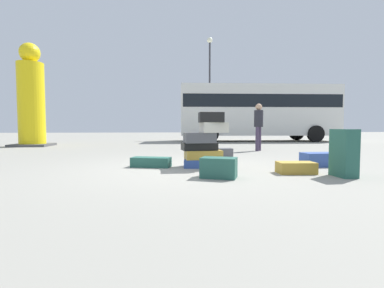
{
  "coord_description": "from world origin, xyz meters",
  "views": [
    {
      "loc": [
        -0.55,
        -5.43,
        0.79
      ],
      "look_at": [
        0.34,
        2.06,
        0.35
      ],
      "focal_mm": 26.54,
      "sensor_mm": 36.0,
      "label": 1
    }
  ],
  "objects_px": {
    "suitcase_tower": "(204,145)",
    "person_bearded_onlooker": "(259,123)",
    "suitcase_charcoal_left_side": "(219,153)",
    "suitcase_tan_upright_blue": "(296,168)",
    "parked_bus": "(257,110)",
    "lamp_post": "(210,74)",
    "suitcase_teal_foreground_near": "(344,153)",
    "suitcase_teal_foreground_far": "(151,162)",
    "yellow_dummy_statue": "(31,101)",
    "suitcase_teal_right_side": "(219,168)",
    "suitcase_navy_white_trunk": "(319,160)"
  },
  "relations": [
    {
      "from": "suitcase_teal_right_side",
      "to": "suitcase_teal_foreground_far",
      "type": "xyz_separation_m",
      "value": [
        -1.09,
        1.35,
        -0.06
      ]
    },
    {
      "from": "suitcase_teal_right_side",
      "to": "person_bearded_onlooker",
      "type": "distance_m",
      "value": 5.51
    },
    {
      "from": "person_bearded_onlooker",
      "to": "lamp_post",
      "type": "distance_m",
      "value": 10.4
    },
    {
      "from": "suitcase_teal_right_side",
      "to": "parked_bus",
      "type": "height_order",
      "value": "parked_bus"
    },
    {
      "from": "person_bearded_onlooker",
      "to": "yellow_dummy_statue",
      "type": "relative_size",
      "value": 0.37
    },
    {
      "from": "person_bearded_onlooker",
      "to": "lamp_post",
      "type": "xyz_separation_m",
      "value": [
        0.11,
        9.82,
        3.43
      ]
    },
    {
      "from": "suitcase_charcoal_left_side",
      "to": "suitcase_tan_upright_blue",
      "type": "relative_size",
      "value": 1.11
    },
    {
      "from": "yellow_dummy_statue",
      "to": "suitcase_charcoal_left_side",
      "type": "bearing_deg",
      "value": -39.64
    },
    {
      "from": "yellow_dummy_statue",
      "to": "lamp_post",
      "type": "xyz_separation_m",
      "value": [
        8.79,
        6.31,
        2.45
      ]
    },
    {
      "from": "suitcase_tower",
      "to": "suitcase_teal_foreground_near",
      "type": "height_order",
      "value": "suitcase_tower"
    },
    {
      "from": "suitcase_teal_foreground_far",
      "to": "suitcase_tan_upright_blue",
      "type": "distance_m",
      "value": 2.73
    },
    {
      "from": "suitcase_navy_white_trunk",
      "to": "lamp_post",
      "type": "distance_m",
      "value": 14.32
    },
    {
      "from": "suitcase_navy_white_trunk",
      "to": "yellow_dummy_statue",
      "type": "distance_m",
      "value": 11.43
    },
    {
      "from": "yellow_dummy_statue",
      "to": "parked_bus",
      "type": "bearing_deg",
      "value": 16.24
    },
    {
      "from": "person_bearded_onlooker",
      "to": "suitcase_teal_foreground_far",
      "type": "bearing_deg",
      "value": -6.34
    },
    {
      "from": "parked_bus",
      "to": "lamp_post",
      "type": "bearing_deg",
      "value": 130.26
    },
    {
      "from": "suitcase_charcoal_left_side",
      "to": "suitcase_teal_foreground_near",
      "type": "bearing_deg",
      "value": -63.69
    },
    {
      "from": "suitcase_teal_foreground_far",
      "to": "suitcase_navy_white_trunk",
      "type": "distance_m",
      "value": 3.41
    },
    {
      "from": "suitcase_tower",
      "to": "parked_bus",
      "type": "height_order",
      "value": "parked_bus"
    },
    {
      "from": "suitcase_charcoal_left_side",
      "to": "parked_bus",
      "type": "relative_size",
      "value": 0.08
    },
    {
      "from": "suitcase_teal_right_side",
      "to": "suitcase_charcoal_left_side",
      "type": "bearing_deg",
      "value": 100.55
    },
    {
      "from": "parked_bus",
      "to": "suitcase_teal_right_side",
      "type": "bearing_deg",
      "value": -108.25
    },
    {
      "from": "suitcase_tower",
      "to": "yellow_dummy_statue",
      "type": "distance_m",
      "value": 9.63
    },
    {
      "from": "suitcase_teal_foreground_near",
      "to": "person_bearded_onlooker",
      "type": "xyz_separation_m",
      "value": [
        0.41,
        5.05,
        0.57
      ]
    },
    {
      "from": "suitcase_teal_foreground_near",
      "to": "suitcase_tan_upright_blue",
      "type": "xyz_separation_m",
      "value": [
        -0.59,
        0.41,
        -0.28
      ]
    },
    {
      "from": "suitcase_charcoal_left_side",
      "to": "suitcase_teal_right_side",
      "type": "xyz_separation_m",
      "value": [
        -0.59,
        -2.73,
        0.03
      ]
    },
    {
      "from": "suitcase_tan_upright_blue",
      "to": "yellow_dummy_statue",
      "type": "height_order",
      "value": "yellow_dummy_statue"
    },
    {
      "from": "suitcase_tan_upright_blue",
      "to": "parked_bus",
      "type": "relative_size",
      "value": 0.07
    },
    {
      "from": "person_bearded_onlooker",
      "to": "lamp_post",
      "type": "relative_size",
      "value": 0.23
    },
    {
      "from": "suitcase_charcoal_left_side",
      "to": "lamp_post",
      "type": "bearing_deg",
      "value": 80.85
    },
    {
      "from": "suitcase_teal_foreground_near",
      "to": "suitcase_teal_right_side",
      "type": "relative_size",
      "value": 1.4
    },
    {
      "from": "yellow_dummy_statue",
      "to": "lamp_post",
      "type": "relative_size",
      "value": 0.63
    },
    {
      "from": "suitcase_teal_right_side",
      "to": "suitcase_tan_upright_blue",
      "type": "xyz_separation_m",
      "value": [
        1.41,
        0.26,
        -0.06
      ]
    },
    {
      "from": "suitcase_tower",
      "to": "person_bearded_onlooker",
      "type": "relative_size",
      "value": 0.68
    },
    {
      "from": "lamp_post",
      "to": "suitcase_charcoal_left_side",
      "type": "bearing_deg",
      "value": -99.21
    },
    {
      "from": "suitcase_navy_white_trunk",
      "to": "suitcase_teal_foreground_near",
      "type": "bearing_deg",
      "value": -105.68
    },
    {
      "from": "suitcase_teal_foreground_far",
      "to": "yellow_dummy_statue",
      "type": "distance_m",
      "value": 8.93
    },
    {
      "from": "suitcase_teal_foreground_near",
      "to": "suitcase_tower",
      "type": "bearing_deg",
      "value": 146.06
    },
    {
      "from": "suitcase_teal_foreground_near",
      "to": "yellow_dummy_statue",
      "type": "relative_size",
      "value": 0.18
    },
    {
      "from": "suitcase_charcoal_left_side",
      "to": "person_bearded_onlooker",
      "type": "bearing_deg",
      "value": 49.79
    },
    {
      "from": "yellow_dummy_statue",
      "to": "suitcase_tower",
      "type": "bearing_deg",
      "value": -49.2
    },
    {
      "from": "suitcase_teal_foreground_far",
      "to": "lamp_post",
      "type": "xyz_separation_m",
      "value": [
        3.62,
        13.36,
        4.28
      ]
    },
    {
      "from": "suitcase_charcoal_left_side",
      "to": "parked_bus",
      "type": "xyz_separation_m",
      "value": [
        4.2,
        8.89,
        1.7
      ]
    },
    {
      "from": "suitcase_charcoal_left_side",
      "to": "suitcase_tan_upright_blue",
      "type": "bearing_deg",
      "value": -71.4
    },
    {
      "from": "suitcase_teal_foreground_near",
      "to": "parked_bus",
      "type": "bearing_deg",
      "value": 76.17
    },
    {
      "from": "parked_bus",
      "to": "suitcase_teal_foreground_near",
      "type": "bearing_deg",
      "value": -99.14
    },
    {
      "from": "suitcase_teal_foreground_far",
      "to": "parked_bus",
      "type": "bearing_deg",
      "value": 77.19
    },
    {
      "from": "lamp_post",
      "to": "parked_bus",
      "type": "bearing_deg",
      "value": -53.87
    },
    {
      "from": "suitcase_tower",
      "to": "suitcase_charcoal_left_side",
      "type": "xyz_separation_m",
      "value": [
        0.63,
        1.53,
        -0.31
      ]
    },
    {
      "from": "suitcase_teal_foreground_far",
      "to": "lamp_post",
      "type": "distance_m",
      "value": 14.49
    }
  ]
}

